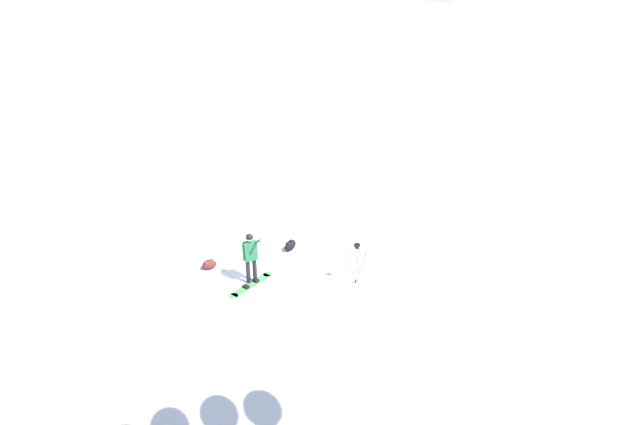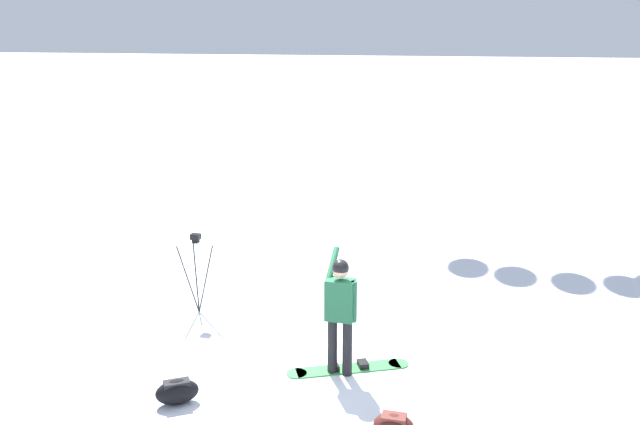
# 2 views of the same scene
# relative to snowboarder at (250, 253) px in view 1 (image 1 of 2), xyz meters

# --- Properties ---
(ground_plane) EXTENTS (300.00, 300.00, 0.00)m
(ground_plane) POSITION_rel_snowboarder_xyz_m (-0.12, -0.34, -1.07)
(ground_plane) COLOR white
(snowboarder) EXTENTS (0.66, 0.48, 1.76)m
(snowboarder) POSITION_rel_snowboarder_xyz_m (0.00, 0.00, 0.00)
(snowboarder) COLOR black
(snowboarder) RESTS_ON ground_plane
(snowboard) EXTENTS (1.02, 1.65, 0.10)m
(snowboard) POSITION_rel_snowboarder_xyz_m (-0.15, 0.09, -1.04)
(snowboard) COLOR #3F994C
(snowboard) RESTS_ON ground_plane
(gear_bag_large) EXTENTS (0.57, 0.63, 0.34)m
(gear_bag_large) POSITION_rel_snowboarder_xyz_m (1.42, -1.84, -0.89)
(gear_bag_large) COLOR black
(gear_bag_large) RESTS_ON ground_plane
(camera_tripod) EXTENTS (0.59, 0.60, 1.45)m
(camera_tripod) POSITION_rel_snowboarder_xyz_m (-1.40, -2.96, -0.04)
(camera_tripod) COLOR #262628
(camera_tripod) RESTS_ON ground_plane
(gear_bag_small) EXTENTS (0.35, 0.51, 0.30)m
(gear_bag_small) POSITION_rel_snowboarder_xyz_m (1.34, 1.04, -0.91)
(gear_bag_small) COLOR #4C1E19
(gear_bag_small) RESTS_ON ground_plane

